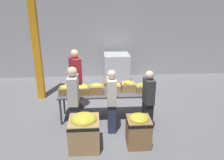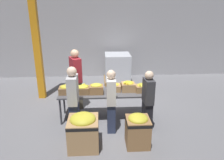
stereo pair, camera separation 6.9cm
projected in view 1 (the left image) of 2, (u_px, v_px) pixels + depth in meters
The scene contains 17 objects.
ground_plane at pixel (106, 117), 6.07m from camera, with size 30.00×30.00×0.00m, color slate.
wall_back at pixel (101, 29), 8.92m from camera, with size 16.00×0.08×4.00m.
sorting_table at pixel (105, 94), 5.84m from camera, with size 2.45×0.73×0.76m.
banana_box_0 at pixel (66, 89), 5.68m from camera, with size 0.36×0.33×0.25m.
banana_box_1 at pixel (83, 89), 5.67m from camera, with size 0.37×0.29×0.25m.
banana_box_2 at pixel (97, 88), 5.69m from camera, with size 0.36×0.29×0.28m.
banana_box_3 at pixel (114, 87), 5.87m from camera, with size 0.36×0.30×0.24m.
banana_box_4 at pixel (128, 86), 5.86m from camera, with size 0.36×0.34×0.29m.
banana_box_5 at pixel (142, 87), 5.83m from camera, with size 0.36×0.30×0.25m.
volunteer_0 at pixel (76, 80), 6.39m from camera, with size 0.40×0.53×1.78m.
volunteer_1 at pixel (112, 102), 5.21m from camera, with size 0.22×0.42×1.56m.
volunteer_2 at pixel (74, 101), 5.09m from camera, with size 0.23×0.45×1.67m.
volunteer_3 at pixel (148, 101), 5.29m from camera, with size 0.23×0.42×1.52m.
donation_bin_0 at pixel (84, 130), 4.69m from camera, with size 0.65×0.65×0.80m.
donation_bin_1 at pixel (139, 129), 4.77m from camera, with size 0.51×0.51×0.75m.
support_pillar at pixel (35, 38), 6.70m from camera, with size 0.21×0.21×4.00m.
pallet_stack_0 at pixel (117, 68), 8.65m from camera, with size 1.06×1.06×1.13m.
Camera 1 is at (-0.21, -5.38, 2.99)m, focal length 35.00 mm.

